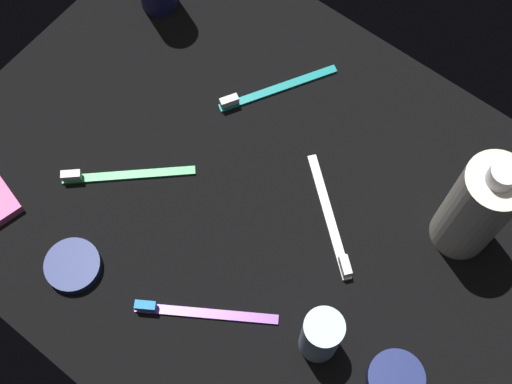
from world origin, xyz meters
TOP-DOWN VIEW (x-y plane):
  - ground_plane at (0.00, 0.00)cm, footprint 84.00×64.00cm
  - bodywash_bottle at (-23.67, -12.71)cm, footprint 7.50×7.50cm
  - deodorant_stick at (-17.65, 10.35)cm, footprint 4.73×4.73cm
  - toothbrush_green at (16.68, 8.44)cm, footprint 14.07×13.06cm
  - toothbrush_teal at (8.69, -14.68)cm, footprint 10.08×16.17cm
  - toothbrush_white at (-9.81, -3.47)cm, footprint 14.69×12.33cm
  - toothbrush_purple at (-3.59, 16.50)cm, footprint 15.78×10.76cm
  - cream_tin_left at (-27.47, 8.24)cm, footprint 6.87×6.87cm
  - cream_tin_right at (12.68, 21.66)cm, footprint 7.15×7.15cm

SIDE VIEW (x-z plane):
  - ground_plane at x=0.00cm, z-range -1.20..0.00cm
  - toothbrush_green at x=16.68cm, z-range -0.44..1.66cm
  - toothbrush_teal at x=8.69cm, z-range -0.44..1.66cm
  - toothbrush_white at x=-9.81cm, z-range -0.44..1.66cm
  - toothbrush_purple at x=-3.59cm, z-range -0.44..1.66cm
  - cream_tin_right at x=12.68cm, z-range 0.00..1.58cm
  - cream_tin_left at x=-27.47cm, z-range 0.00..2.05cm
  - deodorant_stick at x=-17.65cm, z-range 0.00..9.66cm
  - bodywash_bottle at x=-23.67cm, z-range -0.88..18.22cm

